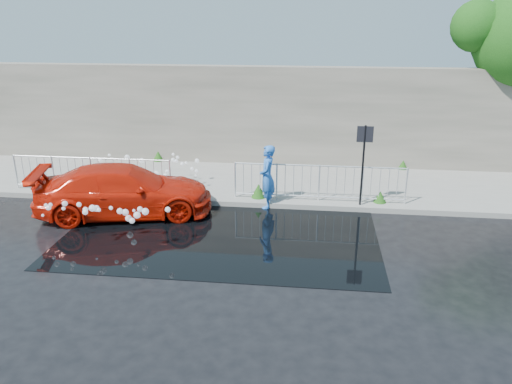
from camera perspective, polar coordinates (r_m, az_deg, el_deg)
ground at (r=12.28m, az=-7.13°, el=-6.52°), size 90.00×90.00×0.00m
pavement at (r=16.78m, az=-3.17°, el=1.23°), size 30.00×4.00×0.15m
curb at (r=14.93m, az=-4.47°, el=-1.19°), size 30.00×0.25×0.16m
retaining_wall at (r=18.42m, az=-2.11°, el=8.80°), size 30.00×0.60×3.50m
puddle at (r=13.06m, az=-3.97°, el=-4.71°), size 8.00×5.00×0.01m
sign_post at (r=14.32m, az=12.21°, el=4.42°), size 0.45×0.06×2.50m
railing_left at (r=16.26m, az=-18.27°, el=2.06°), size 5.05×0.05×1.10m
railing_right at (r=14.78m, az=7.22°, el=1.19°), size 5.05×0.05×1.10m
weeds at (r=16.23m, az=-3.67°, el=1.51°), size 12.17×3.93×0.42m
water_spray at (r=14.52m, az=-14.01°, el=0.26°), size 3.72×5.16×0.95m
red_car at (r=14.49m, az=-14.81°, el=0.15°), size 5.18×3.06×1.41m
person at (r=14.44m, az=1.30°, el=1.73°), size 0.46×0.69×1.87m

